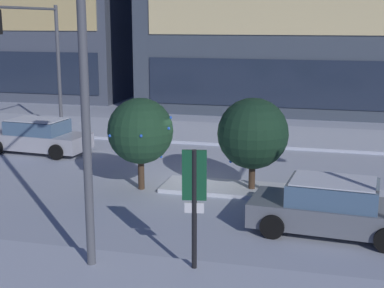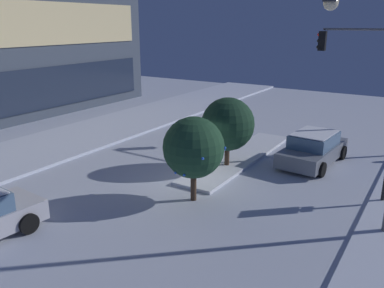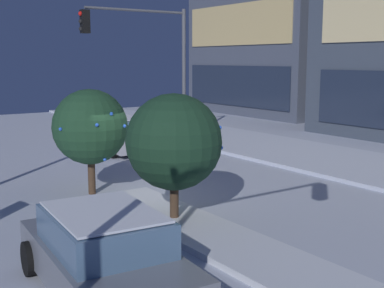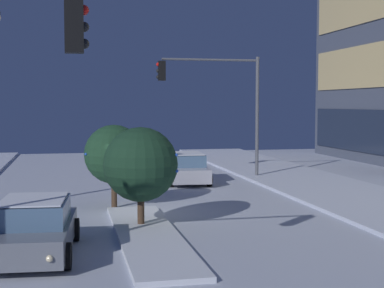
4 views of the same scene
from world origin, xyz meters
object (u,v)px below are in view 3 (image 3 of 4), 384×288
object	(u,v)px
decorated_tree_left_of_median	(174,142)
decorated_tree_median	(90,127)
car_far	(120,135)
traffic_light_corner_near_right	(93,23)
traffic_light_corner_far_left	(146,48)
car_near	(105,255)

from	to	relation	value
decorated_tree_left_of_median	decorated_tree_median	bearing A→B (deg)	-171.59
car_far	traffic_light_corner_near_right	bearing A→B (deg)	157.25
traffic_light_corner_far_left	decorated_tree_median	xyz separation A→B (m)	(7.21, -6.00, -2.51)
decorated_tree_median	traffic_light_corner_far_left	bearing A→B (deg)	140.20
car_far	traffic_light_corner_far_left	bearing A→B (deg)	-58.95
decorated_tree_left_of_median	traffic_light_corner_near_right	bearing A→B (deg)	-36.94
traffic_light_corner_far_left	decorated_tree_median	world-z (taller)	traffic_light_corner_far_left
decorated_tree_median	car_near	bearing A→B (deg)	-21.85
car_far	traffic_light_corner_near_right	xyz separation A→B (m)	(16.60, -8.51, 3.60)
car_near	car_far	bearing A→B (deg)	156.81
traffic_light_corner_far_left	car_near	bearing A→B (deg)	57.81
car_near	decorated_tree_left_of_median	distance (m)	4.32
car_near	decorated_tree_left_of_median	bearing A→B (deg)	135.09
car_near	decorated_tree_median	world-z (taller)	decorated_tree_median
car_near	car_far	distance (m)	14.34
decorated_tree_median	decorated_tree_left_of_median	world-z (taller)	decorated_tree_left_of_median
decorated_tree_median	decorated_tree_left_of_median	distance (m)	3.79
decorated_tree_median	car_far	bearing A→B (deg)	146.68
decorated_tree_left_of_median	traffic_light_corner_far_left	bearing A→B (deg)	153.57
traffic_light_corner_near_right	car_near	bearing A→B (deg)	65.05
decorated_tree_median	decorated_tree_left_of_median	size ratio (longest dim) A/B	0.98
traffic_light_corner_far_left	decorated_tree_left_of_median	distance (m)	12.49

